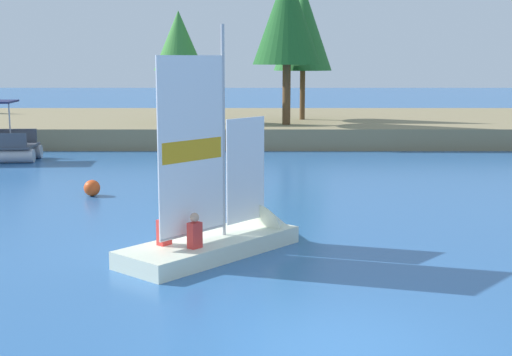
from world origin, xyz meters
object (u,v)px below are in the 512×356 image
shoreline_tree_centre (284,16)px  sailboat (235,232)px  shoreline_tree_midleft (176,41)px  channel_buoy (89,188)px  shoreline_tree_midright (300,29)px

shoreline_tree_centre → sailboat: bearing=-95.5°
shoreline_tree_midleft → channel_buoy: shoreline_tree_midleft is taller
channel_buoy → shoreline_tree_centre: bearing=64.1°
shoreline_tree_centre → shoreline_tree_midright: 3.25m
shoreline_tree_midright → sailboat: (-3.00, -23.58, -5.64)m
sailboat → shoreline_tree_midright: bearing=34.1°
channel_buoy → shoreline_tree_midleft: bearing=85.2°
shoreline_tree_centre → shoreline_tree_midright: (1.01, 3.05, -0.47)m
sailboat → shoreline_tree_centre: bearing=35.8°
shoreline_tree_midright → channel_buoy: 19.73m
shoreline_tree_midleft → shoreline_tree_midright: bearing=17.1°
shoreline_tree_midleft → channel_buoy: size_ratio=11.04×
shoreline_tree_centre → channel_buoy: 16.87m
sailboat → channel_buoy: sailboat is taller
shoreline_tree_midleft → shoreline_tree_centre: size_ratio=0.74×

